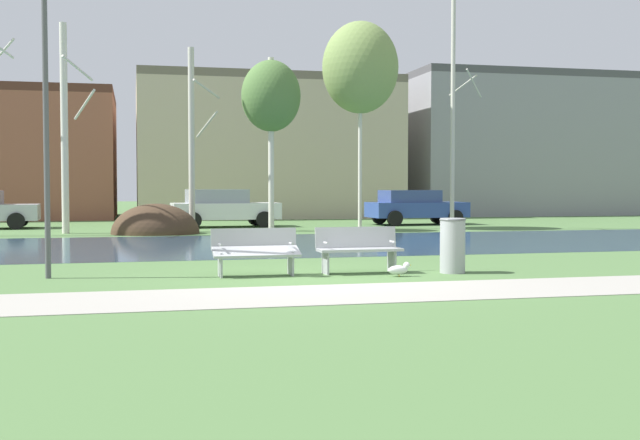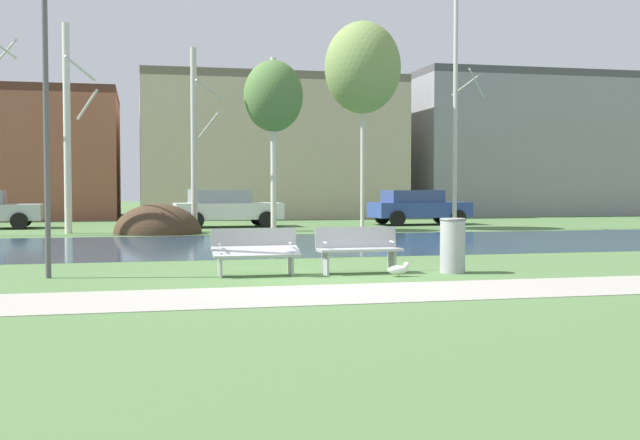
{
  "view_description": "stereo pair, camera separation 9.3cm",
  "coord_description": "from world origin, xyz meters",
  "px_view_note": "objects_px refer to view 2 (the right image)",
  "views": [
    {
      "loc": [
        -3.16,
        -13.66,
        1.67
      ],
      "look_at": [
        0.32,
        1.04,
        1.0
      ],
      "focal_mm": 44.29,
      "sensor_mm": 36.0,
      "label": 1
    },
    {
      "loc": [
        -3.07,
        -13.68,
        1.67
      ],
      "look_at": [
        0.32,
        1.04,
        1.0
      ],
      "focal_mm": 44.29,
      "sensor_mm": 36.0,
      "label": 2
    }
  ],
  "objects_px": {
    "seagull": "(399,269)",
    "parked_sedan_second_white": "(226,207)",
    "bench_left": "(255,250)",
    "streetlamp": "(46,76)",
    "bench_right": "(358,248)",
    "parked_hatch_third_blue": "(418,206)",
    "trash_bin": "(453,245)"
  },
  "relations": [
    {
      "from": "seagull",
      "to": "parked_sedan_second_white",
      "type": "xyz_separation_m",
      "value": [
        -1.24,
        17.85,
        0.66
      ]
    },
    {
      "from": "bench_left",
      "to": "streetlamp",
      "type": "relative_size",
      "value": 0.3
    },
    {
      "from": "streetlamp",
      "to": "trash_bin",
      "type": "bearing_deg",
      "value": -6.51
    },
    {
      "from": "bench_left",
      "to": "streetlamp",
      "type": "distance_m",
      "value": 4.86
    },
    {
      "from": "bench_left",
      "to": "parked_sedan_second_white",
      "type": "bearing_deg",
      "value": 85.68
    },
    {
      "from": "seagull",
      "to": "parked_hatch_third_blue",
      "type": "bearing_deg",
      "value": 68.98
    },
    {
      "from": "bench_right",
      "to": "parked_hatch_third_blue",
      "type": "relative_size",
      "value": 0.39
    },
    {
      "from": "bench_left",
      "to": "parked_sedan_second_white",
      "type": "distance_m",
      "value": 17.18
    },
    {
      "from": "bench_left",
      "to": "bench_right",
      "type": "height_order",
      "value": "same"
    },
    {
      "from": "trash_bin",
      "to": "parked_hatch_third_blue",
      "type": "bearing_deg",
      "value": 72.05
    },
    {
      "from": "bench_right",
      "to": "streetlamp",
      "type": "xyz_separation_m",
      "value": [
        -5.65,
        0.46,
        3.14
      ]
    },
    {
      "from": "parked_sedan_second_white",
      "to": "parked_hatch_third_blue",
      "type": "height_order",
      "value": "parked_sedan_second_white"
    },
    {
      "from": "bench_left",
      "to": "bench_right",
      "type": "distance_m",
      "value": 1.97
    },
    {
      "from": "seagull",
      "to": "streetlamp",
      "type": "distance_m",
      "value": 7.22
    },
    {
      "from": "trash_bin",
      "to": "streetlamp",
      "type": "xyz_separation_m",
      "value": [
        -7.4,
        0.84,
        3.07
      ]
    },
    {
      "from": "parked_hatch_third_blue",
      "to": "bench_right",
      "type": "bearing_deg",
      "value": -113.44
    },
    {
      "from": "streetlamp",
      "to": "bench_left",
      "type": "bearing_deg",
      "value": -7.12
    },
    {
      "from": "parked_sedan_second_white",
      "to": "parked_hatch_third_blue",
      "type": "xyz_separation_m",
      "value": [
        8.09,
        -0.03,
        -0.02
      ]
    },
    {
      "from": "seagull",
      "to": "parked_sedan_second_white",
      "type": "relative_size",
      "value": 0.11
    },
    {
      "from": "bench_left",
      "to": "parked_sedan_second_white",
      "type": "xyz_separation_m",
      "value": [
        1.29,
        17.12,
        0.32
      ]
    },
    {
      "from": "bench_left",
      "to": "parked_hatch_third_blue",
      "type": "xyz_separation_m",
      "value": [
        9.39,
        17.1,
        0.3
      ]
    },
    {
      "from": "trash_bin",
      "to": "seagull",
      "type": "relative_size",
      "value": 2.3
    },
    {
      "from": "parked_hatch_third_blue",
      "to": "seagull",
      "type": "bearing_deg",
      "value": -111.02
    },
    {
      "from": "bench_left",
      "to": "seagull",
      "type": "height_order",
      "value": "bench_left"
    },
    {
      "from": "trash_bin",
      "to": "parked_hatch_third_blue",
      "type": "height_order",
      "value": "parked_hatch_third_blue"
    },
    {
      "from": "bench_left",
      "to": "parked_hatch_third_blue",
      "type": "height_order",
      "value": "parked_hatch_third_blue"
    },
    {
      "from": "streetlamp",
      "to": "parked_sedan_second_white",
      "type": "relative_size",
      "value": 1.26
    },
    {
      "from": "streetlamp",
      "to": "parked_sedan_second_white",
      "type": "xyz_separation_m",
      "value": [
        4.97,
        16.66,
        -2.82
      ]
    },
    {
      "from": "streetlamp",
      "to": "bench_right",
      "type": "bearing_deg",
      "value": -4.65
    },
    {
      "from": "bench_right",
      "to": "seagull",
      "type": "bearing_deg",
      "value": -52.18
    },
    {
      "from": "seagull",
      "to": "streetlamp",
      "type": "height_order",
      "value": "streetlamp"
    },
    {
      "from": "bench_right",
      "to": "parked_sedan_second_white",
      "type": "xyz_separation_m",
      "value": [
        -0.68,
        17.12,
        0.32
      ]
    }
  ]
}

